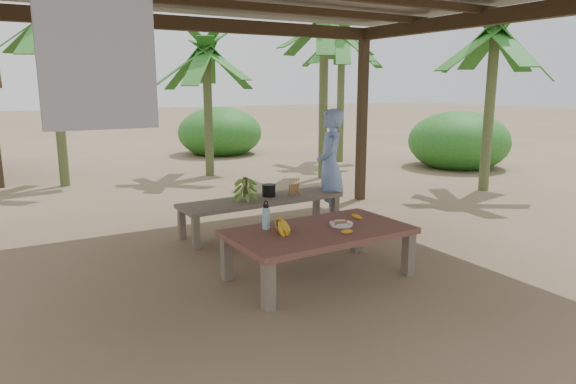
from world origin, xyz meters
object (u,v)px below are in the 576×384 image
ripe_banana_bunch (277,226)px  bench (262,202)px  plate (341,224)px  work_table (319,235)px  woman (330,166)px  cooking_pot (269,191)px  water_flask (266,217)px

ripe_banana_bunch → bench: bearing=67.7°
plate → bench: bearing=90.4°
work_table → woman: (1.34, 1.79, 0.36)m
bench → ripe_banana_bunch: size_ratio=8.80×
work_table → bench: 1.77m
work_table → cooking_pot: (0.38, 1.82, 0.09)m
bench → water_flask: bearing=-117.9°
bench → plate: bearing=-92.0°
work_table → bench: bearing=80.0°
work_table → cooking_pot: 1.87m
bench → plate: (0.01, -1.75, 0.12)m
ripe_banana_bunch → water_flask: (-0.01, 0.21, 0.04)m
woman → water_flask: bearing=-19.9°
cooking_pot → plate: bearing=-93.8°
cooking_pot → bench: bearing=-151.4°
bench → plate: plate is taller
work_table → ripe_banana_bunch: bearing=169.7°
work_table → cooking_pot: cooking_pot is taller
water_flask → woman: bearing=40.2°
plate → cooking_pot: size_ratio=1.33×
plate → cooking_pot: cooking_pot is taller
work_table → woman: bearing=51.3°
ripe_banana_bunch → woman: woman is taller
bench → water_flask: size_ratio=7.76×
plate → cooking_pot: bearing=86.2°
cooking_pot → work_table: bearing=-101.9°
water_flask → cooking_pot: size_ratio=1.61×
cooking_pot → woman: (0.95, -0.04, 0.27)m
woman → cooking_pot: bearing=-62.3°
work_table → water_flask: size_ratio=6.39×
bench → cooking_pot: cooking_pot is taller
plate → cooking_pot: 1.83m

